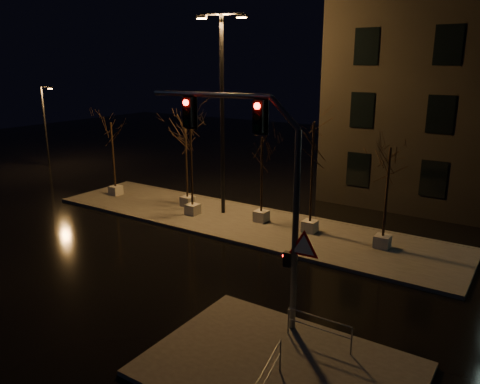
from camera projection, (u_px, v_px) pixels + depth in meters
The scene contains 14 objects.
ground at pixel (160, 263), 19.27m from camera, with size 90.00×90.00×0.00m, color black.
median at pixel (240, 222), 24.08m from camera, with size 22.00×5.00×0.15m, color #43403C.
sidewalk_corner at pixel (280, 369), 12.46m from camera, with size 7.00×5.00×0.15m, color #43403C.
tree_0 at pixel (112, 139), 27.84m from camera, with size 1.80×1.80×4.57m.
tree_1 at pixel (186, 137), 25.47m from camera, with size 1.80×1.80×5.16m.
tree_2 at pixel (191, 137), 23.95m from camera, with size 1.80×1.80×5.45m.
tree_3 at pixel (262, 157), 23.05m from camera, with size 1.80×1.80×4.42m.
tree_4 at pixel (313, 147), 21.36m from camera, with size 1.80×1.80×5.39m.
tree_5 at pixel (389, 171), 19.60m from camera, with size 1.80×1.80×4.55m.
traffic_signal_mast at pixel (261, 178), 13.58m from camera, with size 5.71×0.51×6.98m.
streetlight_main at pixel (222, 103), 23.77m from camera, with size 2.48×1.09×10.16m.
streetlight_far at pixel (46, 123), 36.83m from camera, with size 1.23×0.37×6.27m.
guard_rail_a at pixel (319, 326), 13.33m from camera, with size 1.99×0.05×0.86m.
guard_rail_b at pixel (269, 373), 11.26m from camera, with size 0.43×1.93×0.93m.
Camera 1 is at (12.52, -13.07, 7.94)m, focal length 35.00 mm.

